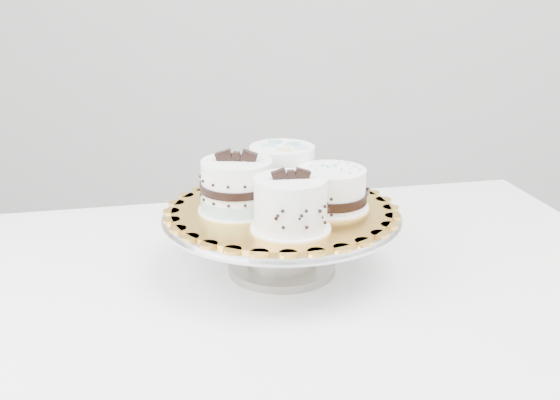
{
  "coord_description": "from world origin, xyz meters",
  "views": [
    {
      "loc": [
        -0.16,
        -0.95,
        1.21
      ],
      "look_at": [
        -0.11,
        0.04,
        0.86
      ],
      "focal_mm": 45.0,
      "sensor_mm": 36.0,
      "label": 1
    }
  ],
  "objects_px": {
    "cake_banded": "(237,188)",
    "cake_ribbon": "(331,190)",
    "cake_dots": "(282,169)",
    "cake_stand": "(282,231)",
    "cake_board": "(282,210)",
    "table": "(292,326)",
    "cake_swirl": "(291,205)"
  },
  "relations": [
    {
      "from": "cake_swirl",
      "to": "cake_banded",
      "type": "relative_size",
      "value": 0.95
    },
    {
      "from": "cake_dots",
      "to": "cake_banded",
      "type": "bearing_deg",
      "value": -140.89
    },
    {
      "from": "cake_swirl",
      "to": "cake_ribbon",
      "type": "xyz_separation_m",
      "value": [
        0.07,
        0.08,
        -0.01
      ]
    },
    {
      "from": "cake_ribbon",
      "to": "cake_stand",
      "type": "bearing_deg",
      "value": -159.59
    },
    {
      "from": "cake_dots",
      "to": "cake_ribbon",
      "type": "bearing_deg",
      "value": -58.24
    },
    {
      "from": "cake_swirl",
      "to": "cake_dots",
      "type": "distance_m",
      "value": 0.16
    },
    {
      "from": "cake_board",
      "to": "cake_ribbon",
      "type": "xyz_separation_m",
      "value": [
        0.07,
        0.0,
        0.03
      ]
    },
    {
      "from": "table",
      "to": "cake_stand",
      "type": "distance_m",
      "value": 0.16
    },
    {
      "from": "table",
      "to": "cake_swirl",
      "type": "height_order",
      "value": "cake_swirl"
    },
    {
      "from": "cake_board",
      "to": "cake_ribbon",
      "type": "distance_m",
      "value": 0.08
    },
    {
      "from": "cake_board",
      "to": "cake_dots",
      "type": "xyz_separation_m",
      "value": [
        0.0,
        0.08,
        0.04
      ]
    },
    {
      "from": "table",
      "to": "cake_board",
      "type": "distance_m",
      "value": 0.19
    },
    {
      "from": "cake_board",
      "to": "cake_dots",
      "type": "bearing_deg",
      "value": 87.05
    },
    {
      "from": "cake_stand",
      "to": "cake_ribbon",
      "type": "distance_m",
      "value": 0.1
    },
    {
      "from": "cake_banded",
      "to": "cake_dots",
      "type": "height_order",
      "value": "cake_banded"
    },
    {
      "from": "cake_dots",
      "to": "cake_ribbon",
      "type": "xyz_separation_m",
      "value": [
        0.07,
        -0.08,
        -0.01
      ]
    },
    {
      "from": "cake_banded",
      "to": "cake_ribbon",
      "type": "bearing_deg",
      "value": 9.62
    },
    {
      "from": "cake_banded",
      "to": "cake_dots",
      "type": "xyz_separation_m",
      "value": [
        0.07,
        0.08,
        0.0
      ]
    },
    {
      "from": "cake_ribbon",
      "to": "cake_board",
      "type": "bearing_deg",
      "value": -159.59
    },
    {
      "from": "cake_banded",
      "to": "cake_dots",
      "type": "bearing_deg",
      "value": 57.13
    },
    {
      "from": "table",
      "to": "cake_stand",
      "type": "relative_size",
      "value": 3.4
    },
    {
      "from": "cake_board",
      "to": "cake_dots",
      "type": "height_order",
      "value": "cake_dots"
    },
    {
      "from": "cake_ribbon",
      "to": "table",
      "type": "bearing_deg",
      "value": -144.86
    },
    {
      "from": "cake_swirl",
      "to": "cake_ribbon",
      "type": "relative_size",
      "value": 0.85
    },
    {
      "from": "cake_board",
      "to": "cake_banded",
      "type": "xyz_separation_m",
      "value": [
        -0.07,
        -0.0,
        0.04
      ]
    },
    {
      "from": "cake_banded",
      "to": "cake_ribbon",
      "type": "height_order",
      "value": "cake_banded"
    },
    {
      "from": "cake_banded",
      "to": "cake_ribbon",
      "type": "relative_size",
      "value": 0.89
    },
    {
      "from": "table",
      "to": "cake_ribbon",
      "type": "bearing_deg",
      "value": 6.67
    },
    {
      "from": "cake_dots",
      "to": "cake_ribbon",
      "type": "distance_m",
      "value": 0.1
    },
    {
      "from": "cake_stand",
      "to": "cake_banded",
      "type": "height_order",
      "value": "cake_banded"
    },
    {
      "from": "cake_stand",
      "to": "cake_board",
      "type": "xyz_separation_m",
      "value": [
        -0.0,
        -0.0,
        0.03
      ]
    },
    {
      "from": "cake_stand",
      "to": "cake_swirl",
      "type": "relative_size",
      "value": 3.19
    }
  ]
}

